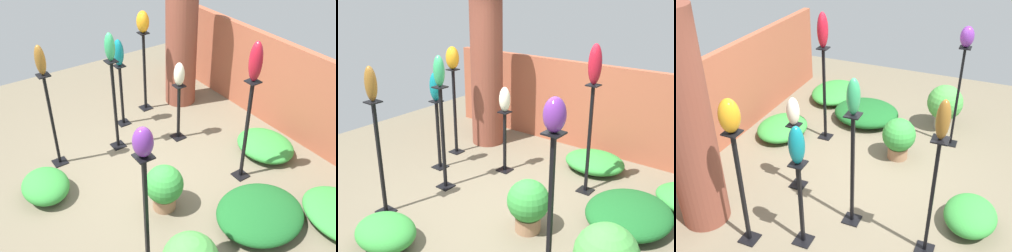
# 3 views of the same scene
# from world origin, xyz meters

# --- Properties ---
(ground_plane) EXTENTS (8.00, 8.00, 0.00)m
(ground_plane) POSITION_xyz_m (0.00, 0.00, 0.00)
(ground_plane) COLOR #6B604C
(brick_wall_back) EXTENTS (5.60, 0.12, 1.48)m
(brick_wall_back) POSITION_xyz_m (0.00, 2.32, 0.74)
(brick_wall_back) COLOR #9E5138
(brick_wall_back) RESTS_ON ground
(brick_pillar) EXTENTS (0.55, 0.55, 2.54)m
(brick_pillar) POSITION_xyz_m (-1.53, 1.51, 1.27)
(brick_pillar) COLOR brown
(brick_pillar) RESTS_ON ground
(pedestal_ruby) EXTENTS (0.20, 0.20, 1.51)m
(pedestal_ruby) POSITION_xyz_m (0.69, 0.97, 0.70)
(pedestal_ruby) COLOR black
(pedestal_ruby) RESTS_ON ground
(pedestal_ivory) EXTENTS (0.20, 0.20, 0.95)m
(pedestal_ivory) POSITION_xyz_m (-0.57, 0.78, 0.43)
(pedestal_ivory) COLOR black
(pedestal_ivory) RESTS_ON ground
(pedestal_violet) EXTENTS (0.20, 0.20, 1.58)m
(pedestal_violet) POSITION_xyz_m (1.28, -0.93, 0.73)
(pedestal_violet) COLOR black
(pedestal_violet) RESTS_ON ground
(pedestal_amber) EXTENTS (0.20, 0.20, 1.42)m
(pedestal_amber) POSITION_xyz_m (-1.65, 0.82, 0.66)
(pedestal_amber) COLOR black
(pedestal_amber) RESTS_ON ground
(pedestal_teal) EXTENTS (0.20, 0.20, 1.08)m
(pedestal_teal) POSITION_xyz_m (-1.43, 0.25, 0.49)
(pedestal_teal) COLOR black
(pedestal_teal) RESTS_ON ground
(pedestal_jade) EXTENTS (0.20, 0.20, 1.45)m
(pedestal_jade) POSITION_xyz_m (-0.91, -0.14, 0.67)
(pedestal_jade) COLOR black
(pedestal_jade) RESTS_ON ground
(pedestal_bronze) EXTENTS (0.20, 0.20, 1.44)m
(pedestal_bronze) POSITION_xyz_m (-1.03, -1.05, 0.67)
(pedestal_bronze) COLOR black
(pedestal_bronze) RESTS_ON ground
(art_vase_ruby) EXTENTS (0.17, 0.16, 0.51)m
(art_vase_ruby) POSITION_xyz_m (0.69, 0.97, 1.76)
(art_vase_ruby) COLOR maroon
(art_vase_ruby) RESTS_ON pedestal_ruby
(art_vase_ivory) EXTENTS (0.16, 0.16, 0.36)m
(art_vase_ivory) POSITION_xyz_m (-0.57, 0.78, 1.13)
(art_vase_ivory) COLOR beige
(art_vase_ivory) RESTS_ON pedestal_ivory
(art_vase_violet) EXTENTS (0.19, 0.19, 0.30)m
(art_vase_violet) POSITION_xyz_m (1.28, -0.93, 1.73)
(art_vase_violet) COLOR #6B2D8C
(art_vase_violet) RESTS_ON pedestal_violet
(art_vase_amber) EXTENTS (0.21, 0.21, 0.36)m
(art_vase_amber) POSITION_xyz_m (-1.65, 0.82, 1.60)
(art_vase_amber) COLOR orange
(art_vase_amber) RESTS_ON pedestal_amber
(art_vase_teal) EXTENTS (0.17, 0.17, 0.43)m
(art_vase_teal) POSITION_xyz_m (-1.43, 0.25, 1.29)
(art_vase_teal) COLOR #0F727A
(art_vase_teal) RESTS_ON pedestal_teal
(art_vase_jade) EXTENTS (0.15, 0.14, 0.40)m
(art_vase_jade) POSITION_xyz_m (-0.91, -0.14, 1.65)
(art_vase_jade) COLOR #2D9356
(art_vase_jade) RESTS_ON pedestal_jade
(art_vase_bronze) EXTENTS (0.15, 0.13, 0.41)m
(art_vase_bronze) POSITION_xyz_m (-1.03, -1.05, 1.65)
(art_vase_bronze) COLOR brown
(art_vase_bronze) RESTS_ON pedestal_bronze
(potted_plant_mid_left) EXTENTS (0.49, 0.49, 0.63)m
(potted_plant_mid_left) POSITION_xyz_m (0.59, -0.27, 0.35)
(potted_plant_mid_left) COLOR #936B4C
(potted_plant_mid_left) RESTS_ON ground
(foliage_bed_east) EXTENTS (0.99, 1.11, 0.31)m
(foliage_bed_east) POSITION_xyz_m (1.47, 0.55, 0.15)
(foliage_bed_east) COLOR #195923
(foliage_bed_east) RESTS_ON ground
(foliage_bed_west) EXTENTS (0.90, 0.78, 0.26)m
(foliage_bed_west) POSITION_xyz_m (0.49, 1.64, 0.13)
(foliage_bed_west) COLOR #338C38
(foliage_bed_west) RESTS_ON ground
(foliage_bed_rear) EXTENTS (0.71, 0.61, 0.33)m
(foliage_bed_rear) POSITION_xyz_m (-0.46, -1.44, 0.16)
(foliage_bed_rear) COLOR #338C38
(foliage_bed_rear) RESTS_ON ground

